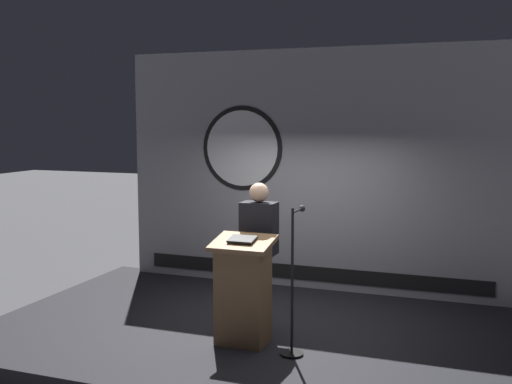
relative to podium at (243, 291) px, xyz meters
The scene contains 6 objects.
ground_plane 1.03m from the podium, 81.85° to the left, with size 40.00×40.00×0.00m, color #4C4C51.
stage_platform 0.91m from the podium, 81.85° to the left, with size 6.40×4.00×0.30m, color black.
banner_display 2.64m from the podium, 88.70° to the left, with size 5.52×0.12×3.36m.
podium is the anchor object (origin of this frame).
speaker_person 0.56m from the podium, 89.26° to the left, with size 0.40×0.26×1.69m.
microphone_stand 0.60m from the podium, 10.06° to the right, with size 0.24×0.49×1.52m.
Camera 1 is at (2.28, -6.55, 2.70)m, focal length 43.56 mm.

